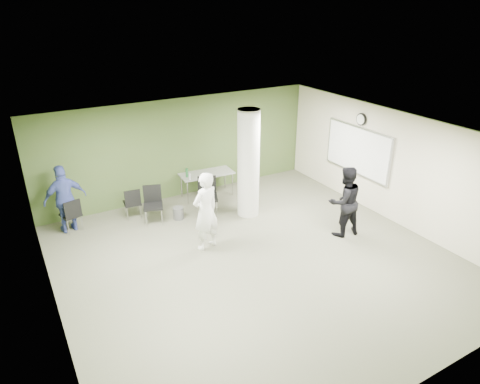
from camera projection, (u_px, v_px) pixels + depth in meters
floor at (256, 260)px, 9.32m from camera, size 8.00×8.00×0.00m
ceiling at (258, 136)px, 8.17m from camera, size 8.00×8.00×0.00m
wall_back at (181, 148)px, 11.90m from camera, size 8.00×2.80×0.02m
wall_left at (47, 255)px, 6.93m from camera, size 0.02×8.00×2.80m
wall_right_cream at (394, 167)px, 10.56m from camera, size 0.02×8.00×2.80m
column at (248, 164)px, 10.78m from camera, size 0.56×0.56×2.80m
whiteboard at (357, 150)px, 11.43m from camera, size 0.05×2.30×1.30m
wall_clock at (361, 119)px, 11.08m from camera, size 0.06×0.32×0.32m
folding_table at (206, 175)px, 12.07m from camera, size 1.55×0.75×0.97m
wastebasket at (178, 213)px, 11.02m from camera, size 0.27×0.27×0.32m
chair_back_left at (72, 213)px, 10.29m from camera, size 0.52×0.52×0.85m
chair_back_right at (132, 201)px, 10.91m from camera, size 0.46×0.46×0.84m
chair_table_left at (153, 201)px, 10.74m from camera, size 0.60×0.60×0.95m
chair_table_right at (207, 193)px, 11.14m from camera, size 0.65×0.65×1.00m
woman_white at (206, 211)px, 9.43m from camera, size 0.76×0.60×1.84m
man_black at (344, 202)px, 10.02m from camera, size 0.92×0.76×1.73m
man_blue at (65, 199)px, 10.18m from camera, size 1.04×0.53×1.70m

